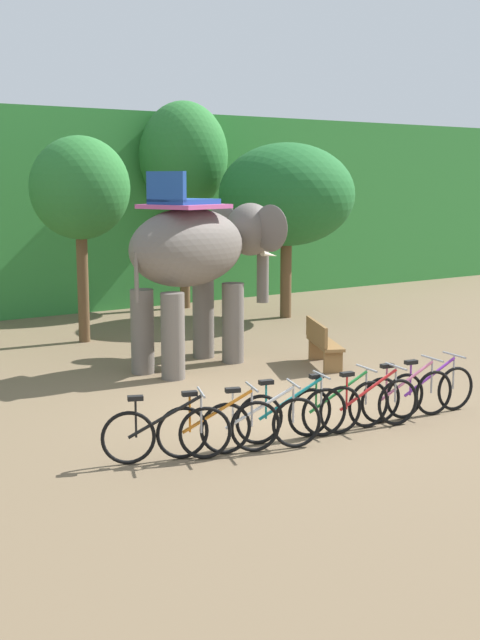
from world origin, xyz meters
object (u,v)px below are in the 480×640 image
tree_far_right (80,189)px  bike_pink (407,395)px  bike_red (369,404)px  bike_teal (292,414)px  bike_black (167,433)px  tree_center_left (184,157)px  bike_purple (430,390)px  bike_orange (219,427)px  bike_green (339,406)px  wooden_bench (322,342)px  tree_left (287,195)px  bike_white (261,423)px  elephant (200,254)px

tree_far_right → bike_pink: size_ratio=2.70×
bike_red → bike_pink: (0.86, 0.08, 0.00)m
tree_far_right → bike_teal: 8.94m
bike_black → bike_pink: size_ratio=0.94×
tree_center_left → bike_purple: (-2.45, -11.67, -3.86)m
bike_pink → bike_orange: bearing=176.7°
bike_orange → bike_teal: bearing=-1.5°
bike_orange → bike_green: (2.00, -0.11, 0.00)m
tree_far_right → bike_teal: (-0.56, -8.39, -3.03)m
tree_far_right → bike_purple: (2.03, -8.57, -3.03)m
wooden_bench → bike_black: bearing=-148.7°
tree_left → bike_teal: size_ratio=2.73×
bike_black → tree_center_left: bearing=58.4°
tree_far_right → wooden_bench: size_ratio=3.00×
bike_orange → bike_white: same height
bike_pink → bike_purple: bearing=-2.1°
elephant → bike_purple: bearing=-77.9°
bike_white → bike_pink: (2.74, -0.02, 0.00)m
bike_black → bike_red: same height
bike_teal → bike_pink: bearing=-4.3°
bike_teal → bike_purple: bearing=-3.9°
elephant → bike_red: 5.45m
tree_far_right → tree_left: size_ratio=1.00×
bike_purple → wooden_bench: bearing=77.4°
tree_far_right → tree_left: (5.83, 0.13, -0.18)m
tree_far_right → tree_left: tree_far_right is taller
tree_far_right → bike_purple: tree_far_right is taller
bike_black → bike_purple: size_ratio=0.94×
bike_teal → bike_purple: 2.59m
elephant → bike_green: elephant is taller
elephant → bike_green: bearing=-97.9°
bike_white → bike_pink: same height
bike_pink → bike_black: bearing=174.9°
bike_black → bike_white: (1.26, -0.34, 0.00)m
bike_red → wooden_bench: 4.24m
tree_center_left → bike_red: bearing=-107.9°
tree_far_right → bike_red: tree_far_right is taller
bike_red → wooden_bench: bike_red is taller
bike_teal → bike_pink: (2.11, -0.16, 0.00)m
bike_pink → wooden_bench: 3.80m
bike_white → wooden_bench: bike_white is taller
tree_left → bike_pink: tree_left is taller
bike_black → bike_red: (3.15, -0.43, 0.00)m
elephant → wooden_bench: size_ratio=2.76×
bike_white → bike_pink: bearing=-0.4°
tree_far_right → bike_orange: 9.07m
bike_white → bike_green: same height
elephant → bike_purple: elephant is taller
bike_purple → bike_orange: bearing=176.9°
tree_center_left → wooden_bench: (-1.65, -8.08, -3.77)m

